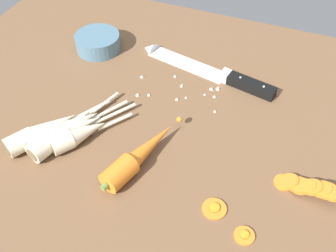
# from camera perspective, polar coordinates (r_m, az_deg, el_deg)

# --- Properties ---
(ground_plane) EXTENTS (1.20, 0.90, 0.04)m
(ground_plane) POSITION_cam_1_polar(r_m,az_deg,el_deg) (0.78, 0.54, -0.76)
(ground_plane) COLOR brown
(chefs_knife) EXTENTS (0.35, 0.10, 0.04)m
(chefs_knife) POSITION_cam_1_polar(r_m,az_deg,el_deg) (0.90, 5.30, 8.66)
(chefs_knife) COLOR silver
(chefs_knife) RESTS_ON ground_plane
(whole_carrot) EXTENTS (0.09, 0.21, 0.04)m
(whole_carrot) POSITION_cam_1_polar(r_m,az_deg,el_deg) (0.69, -4.45, -4.50)
(whole_carrot) COLOR orange
(whole_carrot) RESTS_ON ground_plane
(parsnip_front) EXTENTS (0.09, 0.22, 0.04)m
(parsnip_front) POSITION_cam_1_polar(r_m,az_deg,el_deg) (0.76, -15.63, -0.85)
(parsnip_front) COLOR beige
(parsnip_front) RESTS_ON ground_plane
(parsnip_mid_left) EXTENTS (0.12, 0.15, 0.04)m
(parsnip_mid_left) POSITION_cam_1_polar(r_m,az_deg,el_deg) (0.74, -13.33, -1.27)
(parsnip_mid_left) COLOR beige
(parsnip_mid_left) RESTS_ON ground_plane
(parsnip_mid_right) EXTENTS (0.12, 0.19, 0.04)m
(parsnip_mid_right) POSITION_cam_1_polar(r_m,az_deg,el_deg) (0.76, -14.80, -0.23)
(parsnip_mid_right) COLOR beige
(parsnip_mid_right) RESTS_ON ground_plane
(parsnip_back) EXTENTS (0.14, 0.20, 0.04)m
(parsnip_back) POSITION_cam_1_polar(r_m,az_deg,el_deg) (0.75, -15.09, -0.97)
(parsnip_back) COLOR beige
(parsnip_back) RESTS_ON ground_plane
(parsnip_outer) EXTENTS (0.13, 0.21, 0.04)m
(parsnip_outer) POSITION_cam_1_polar(r_m,az_deg,el_deg) (0.77, -18.40, -0.74)
(parsnip_outer) COLOR beige
(parsnip_outer) RESTS_ON ground_plane
(carrot_slice_stack) EXTENTS (0.11, 0.04, 0.04)m
(carrot_slice_stack) POSITION_cam_1_polar(r_m,az_deg,el_deg) (0.70, 20.30, -8.58)
(carrot_slice_stack) COLOR orange
(carrot_slice_stack) RESTS_ON ground_plane
(carrot_slice_stray_near) EXTENTS (0.03, 0.03, 0.01)m
(carrot_slice_stray_near) POSITION_cam_1_polar(r_m,az_deg,el_deg) (0.63, 11.49, -15.85)
(carrot_slice_stray_near) COLOR orange
(carrot_slice_stray_near) RESTS_ON ground_plane
(carrot_slice_stray_mid) EXTENTS (0.04, 0.04, 0.01)m
(carrot_slice_stray_mid) POSITION_cam_1_polar(r_m,az_deg,el_deg) (0.65, 7.04, -12.24)
(carrot_slice_stray_mid) COLOR orange
(carrot_slice_stray_mid) RESTS_ON ground_plane
(prep_bowl) EXTENTS (0.11, 0.11, 0.04)m
(prep_bowl) POSITION_cam_1_polar(r_m,az_deg,el_deg) (0.97, -10.57, 12.42)
(prep_bowl) COLOR slate
(prep_bowl) RESTS_ON ground_plane
(mince_crumbs) EXTENTS (0.20, 0.10, 0.01)m
(mince_crumbs) POSITION_cam_1_polar(r_m,az_deg,el_deg) (0.84, 2.24, 5.58)
(mince_crumbs) COLOR beige
(mince_crumbs) RESTS_ON ground_plane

